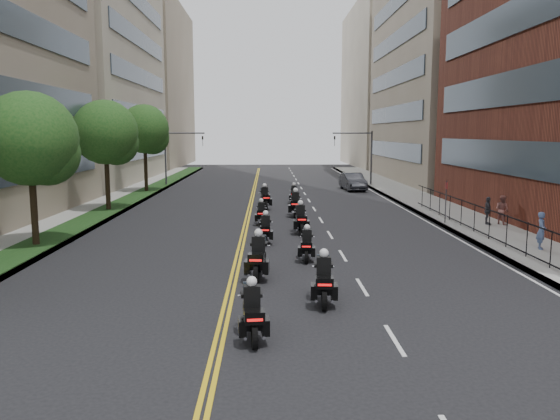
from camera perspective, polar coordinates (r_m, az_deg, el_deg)
The scene contains 26 objects.
ground at distance 14.81m, azimuth -0.63°, elevation -13.53°, with size 160.00×160.00×0.00m, color black.
sidewalk_right at distance 40.98m, azimuth 15.94°, elevation 0.24°, with size 4.00×90.00×0.15m, color gray.
sidewalk_left at distance 40.89m, azimuth -18.15°, elevation 0.13°, with size 4.00×90.00×0.15m, color gray.
grass_strip at distance 40.65m, azimuth -17.08°, elevation 0.27°, with size 2.00×90.00×0.04m, color black.
building_right_tan at distance 66.14m, azimuth 18.52°, elevation 15.99°, with size 15.11×28.00×30.00m.
building_right_far at distance 94.59m, azimuth 12.20°, elevation 12.50°, with size 15.00×28.00×26.00m, color gray.
building_left_mid at distance 66.51m, azimuth -21.51°, elevation 17.55°, with size 16.11×28.00×34.00m.
building_left_far at distance 94.63m, azimuth -15.03°, elevation 12.40°, with size 16.00×28.00×26.00m, color gray.
iron_fence at distance 28.45m, azimuth 21.80°, elevation -1.70°, with size 0.05×28.00×1.50m.
street_trees at distance 34.15m, azimuth -20.08°, elevation 7.07°, with size 4.40×38.40×7.98m.
traffic_signal_right at distance 56.63m, azimuth 8.58°, elevation 6.23°, with size 4.09×0.20×5.60m.
traffic_signal_left at distance 56.58m, azimuth -10.94°, elevation 6.17°, with size 4.09×0.20×5.60m.
motorcycle_0 at distance 14.78m, azimuth -2.91°, elevation -10.86°, with size 0.63×2.27×1.67m.
motorcycle_1 at distance 17.72m, azimuth 4.59°, elevation -7.52°, with size 0.62×2.40×1.77m.
motorcycle_2 at distance 20.61m, azimuth -2.29°, elevation -5.14°, with size 0.66×2.54×1.87m.
motorcycle_3 at distance 23.55m, azimuth 2.83°, elevation -3.79°, with size 0.58×2.10×1.55m.
motorcycle_4 at distance 27.12m, azimuth -1.52°, elevation -2.13°, with size 0.51×2.20×1.62m.
motorcycle_5 at distance 29.79m, azimuth 2.17°, elevation -1.07°, with size 0.56×2.44×1.80m.
motorcycle_6 at distance 32.62m, azimuth -1.97°, elevation -0.44°, with size 0.49×2.11×1.56m.
motorcycle_7 at distance 35.81m, azimuth 1.62°, elevation 0.52°, with size 0.66×2.53×1.86m.
motorcycle_8 at distance 39.21m, azimuth -1.60°, elevation 1.17°, with size 0.71×2.49×1.84m.
motorcycle_9 at distance 42.50m, azimuth 1.47°, elevation 1.58°, with size 0.52×2.16×1.59m.
parked_sedan at distance 52.51m, azimuth 7.62°, elevation 2.96°, with size 1.73×4.96×1.63m, color black.
pedestrian_a at distance 27.68m, azimuth 25.65°, elevation -1.95°, with size 0.63×0.41×1.72m, color #4B5F8A.
pedestrian_b at distance 34.24m, azimuth 22.19°, elevation 0.02°, with size 0.83×0.65×1.71m, color #955851.
pedestrian_c at distance 33.89m, azimuth 20.88°, elevation -0.07°, with size 0.95×0.39×1.61m, color #39383F.
Camera 1 is at (-0.16, -13.77, 5.46)m, focal length 35.00 mm.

